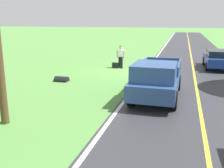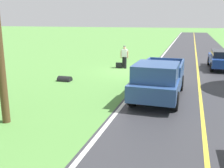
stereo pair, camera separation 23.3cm
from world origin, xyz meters
The scene contains 9 objects.
ground_plane centered at (0.00, 0.00, 0.00)m, with size 200.00×200.00×0.00m, color #568E42.
road_surface centered at (-4.57, 0.00, 0.00)m, with size 7.01×120.00×0.00m, color #333338.
lane_edge_line centered at (-1.24, 0.00, 0.01)m, with size 0.16×117.60×0.00m, color silver.
lane_centre_line centered at (-4.57, 0.00, 0.01)m, with size 0.14×117.60×0.00m, color gold.
hitchhiker_walking centered at (0.86, -1.10, 0.98)m, with size 0.62×0.51×1.75m.
suitcase_carried centered at (1.29, -1.02, 0.21)m, with size 0.20×0.46×0.41m, color black.
pickup_truck_passing centered at (-2.60, 6.23, 0.97)m, with size 2.20×5.45×1.82m.
sedan_near_oncoming centered at (-6.35, -2.91, 0.75)m, with size 1.97×4.42×1.41m.
drainage_culvert centered at (3.32, 4.20, 0.00)m, with size 0.60×0.60×0.80m, color black.
Camera 1 is at (-3.71, 18.45, 3.70)m, focal length 42.11 mm.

